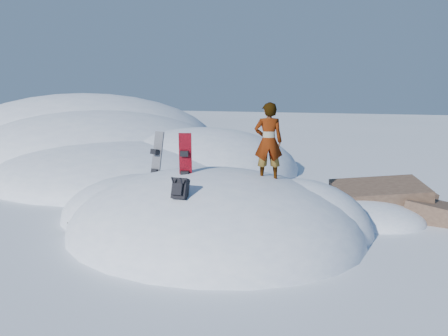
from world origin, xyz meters
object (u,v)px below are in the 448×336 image
(snowboard_dark, at_px, (156,164))
(backpack, at_px, (180,189))
(person, at_px, (268,142))
(snowboard_red, at_px, (185,166))

(snowboard_dark, relative_size, backpack, 3.34)
(snowboard_dark, distance_m, person, 2.93)
(backpack, relative_size, person, 0.28)
(snowboard_red, distance_m, snowboard_dark, 1.33)
(backpack, xyz_separation_m, person, (1.24, 1.95, 0.77))
(backpack, bearing_deg, snowboard_dark, 126.26)
(snowboard_red, xyz_separation_m, snowboard_dark, (-1.14, 0.68, -0.13))
(snowboard_dark, bearing_deg, snowboard_red, -11.08)
(backpack, height_order, person, person)
(snowboard_red, height_order, backpack, snowboard_red)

